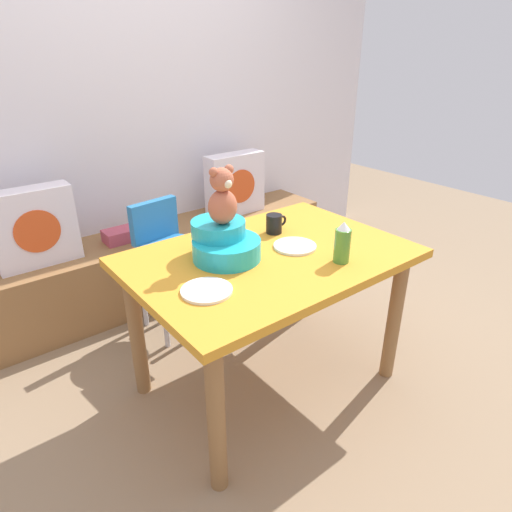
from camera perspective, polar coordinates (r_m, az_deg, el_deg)
The scene contains 14 objects.
ground_plane at distance 2.41m, azimuth 1.53°, elevation -15.80°, with size 8.00×8.00×0.00m, color #8C7256.
back_wall at distance 3.08m, azimuth -16.70°, elevation 19.10°, with size 4.40×0.10×2.60m, color silver.
window_bench at distance 3.13m, azimuth -12.36°, elevation -0.88°, with size 2.60×0.44×0.46m, color olive.
pillow_floral_left at distance 2.74m, azimuth -26.67°, elevation 3.29°, with size 0.44×0.15×0.44m.
pillow_floral_right at distance 3.26m, azimuth -2.70°, elevation 9.23°, with size 0.44×0.15×0.44m.
book_stack at distance 2.94m, azimuth -17.08°, elevation 2.55°, with size 0.20×0.14×0.08m, color #B8475A.
dining_table at distance 2.05m, azimuth 1.73°, elevation -2.43°, with size 1.25×0.87×0.74m.
highchair at distance 2.60m, azimuth -11.13°, elevation 0.72°, with size 0.36×0.48×0.79m.
infant_seat_teal at distance 1.94m, azimuth -4.16°, elevation 1.77°, with size 0.30×0.33×0.16m.
teddy_bear at distance 1.87m, azimuth -4.35°, elevation 7.56°, with size 0.13×0.12×0.25m.
ketchup_bottle at distance 1.93m, azimuth 11.06°, elevation 1.63°, with size 0.07×0.07×0.18m.
coffee_mug at distance 2.21m, azimuth 2.39°, elevation 4.19°, with size 0.12×0.08×0.09m.
dinner_plate_near at distance 1.70m, azimuth -6.37°, elevation -4.44°, with size 0.20×0.20×0.01m, color white.
dinner_plate_far at distance 2.07m, azimuth 5.03°, elevation 1.28°, with size 0.20×0.20×0.01m, color white.
Camera 1 is at (-1.17, -1.38, 1.59)m, focal length 31.06 mm.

